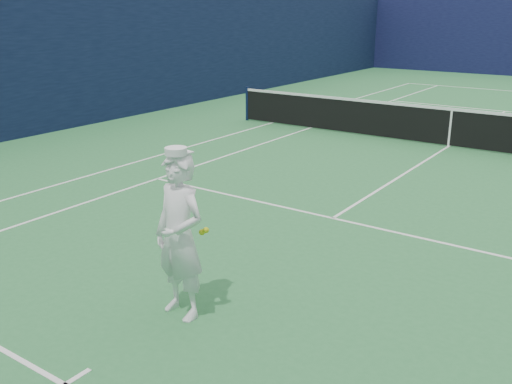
# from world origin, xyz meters

# --- Properties ---
(ground) EXTENTS (80.00, 80.00, 0.00)m
(ground) POSITION_xyz_m (0.00, 0.00, 0.00)
(ground) COLOR #2C743C
(ground) RESTS_ON ground
(court_markings) EXTENTS (11.03, 23.83, 0.01)m
(court_markings) POSITION_xyz_m (0.00, 0.00, 0.00)
(court_markings) COLOR white
(court_markings) RESTS_ON ground
(windscreen_fence) EXTENTS (20.12, 36.12, 4.00)m
(windscreen_fence) POSITION_xyz_m (0.00, 0.00, 2.00)
(windscreen_fence) COLOR #0F1237
(windscreen_fence) RESTS_ON ground
(tennis_net) EXTENTS (12.88, 0.09, 1.07)m
(tennis_net) POSITION_xyz_m (0.00, 0.00, 0.55)
(tennis_net) COLOR #141E4C
(tennis_net) RESTS_ON ground
(tennis_player) EXTENTS (0.79, 0.57, 2.00)m
(tennis_player) POSITION_xyz_m (0.03, -10.24, 0.98)
(tennis_player) COLOR white
(tennis_player) RESTS_ON ground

